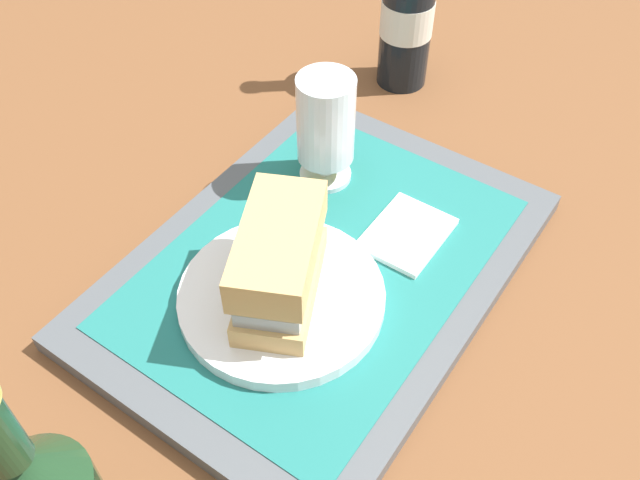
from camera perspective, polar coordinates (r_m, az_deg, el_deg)
ground_plane at (r=0.69m, az=-0.00°, el=-2.79°), size 3.00×3.00×0.00m
tray at (r=0.68m, az=-0.00°, el=-2.25°), size 0.44×0.32×0.02m
placemat at (r=0.67m, az=-0.00°, el=-1.68°), size 0.38×0.27×0.00m
plate at (r=0.64m, az=-3.18°, el=-4.70°), size 0.19×0.19×0.01m
sandwich at (r=0.60m, az=-3.31°, el=-1.54°), size 0.14×0.11×0.08m
beer_glass at (r=0.71m, az=0.48°, el=9.40°), size 0.06×0.06×0.12m
napkin_folded at (r=0.70m, az=7.16°, el=0.52°), size 0.09×0.07×0.01m
beer_bottle at (r=0.89m, az=7.26°, el=18.49°), size 0.07×0.07×0.27m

